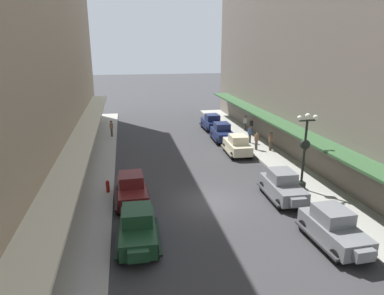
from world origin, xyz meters
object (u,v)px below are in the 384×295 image
object	(u,v)px
parked_car_3	(222,132)
pedestrian_1	(271,141)
lamp_post_with_clock	(305,148)
pedestrian_3	(251,126)
pedestrian_5	(112,128)
parked_car_1	(334,227)
fire_hydrant	(108,186)
parked_car_4	(132,189)
pedestrian_2	(245,123)
parked_car_5	(283,185)
pedestrian_4	(250,134)
parked_car_2	(237,144)
parked_car_6	(138,227)
parked_car_0	(212,122)
pedestrian_0	(256,141)

from	to	relation	value
parked_car_3	pedestrian_1	distance (m)	5.60
lamp_post_with_clock	pedestrian_3	size ratio (longest dim) A/B	3.15
pedestrian_1	pedestrian_3	bearing A→B (deg)	85.37
pedestrian_5	parked_car_1	bearing A→B (deg)	-63.95
lamp_post_with_clock	fire_hydrant	world-z (taller)	lamp_post_with_clock
parked_car_4	pedestrian_2	xyz separation A→B (m)	(13.09, 16.05, 0.07)
parked_car_5	pedestrian_4	size ratio (longest dim) A/B	2.57
parked_car_2	pedestrian_3	distance (m)	7.53
fire_hydrant	pedestrian_2	xyz separation A→B (m)	(14.62, 14.43, 0.45)
parked_car_5	pedestrian_3	world-z (taller)	parked_car_5
parked_car_3	pedestrian_3	world-z (taller)	parked_car_3
parked_car_2	parked_car_1	bearing A→B (deg)	-89.94
parked_car_4	parked_car_6	bearing A→B (deg)	-88.07
pedestrian_4	pedestrian_1	bearing A→B (deg)	-71.69
parked_car_0	parked_car_5	size ratio (longest dim) A/B	1.00
lamp_post_with_clock	pedestrian_0	bearing A→B (deg)	87.73
pedestrian_4	pedestrian_5	distance (m)	14.43
parked_car_2	pedestrian_4	bearing A→B (deg)	52.70
pedestrian_0	pedestrian_4	world-z (taller)	pedestrian_4
parked_car_1	pedestrian_4	xyz separation A→B (m)	(2.28, 17.75, 0.07)
fire_hydrant	pedestrian_0	bearing A→B (deg)	28.55
parked_car_6	parked_car_5	bearing A→B (deg)	20.62
parked_car_3	fire_hydrant	distance (m)	15.70
pedestrian_2	parked_car_3	bearing A→B (deg)	-138.14
fire_hydrant	pedestrian_1	world-z (taller)	pedestrian_1
pedestrian_0	pedestrian_2	xyz separation A→B (m)	(1.51, 7.29, 0.02)
fire_hydrant	pedestrian_4	bearing A→B (deg)	35.45
parked_car_1	fire_hydrant	xyz separation A→B (m)	(-11.07, 8.24, -0.38)
pedestrian_3	parked_car_1	bearing A→B (deg)	-99.98
fire_hydrant	pedestrian_3	distance (m)	19.73
parked_car_0	pedestrian_4	distance (m)	6.98
parked_car_2	lamp_post_with_clock	world-z (taller)	lamp_post_with_clock
parked_car_3	pedestrian_0	distance (m)	4.57
pedestrian_2	parked_car_1	bearing A→B (deg)	-98.90
parked_car_2	parked_car_3	size ratio (longest dim) A/B	1.00
fire_hydrant	pedestrian_5	distance (m)	14.67
parked_car_3	pedestrian_4	distance (m)	2.89
parked_car_2	parked_car_4	xyz separation A→B (m)	(-9.52, -8.12, 0.00)
parked_car_1	pedestrian_2	size ratio (longest dim) A/B	2.57
lamp_post_with_clock	pedestrian_5	size ratio (longest dim) A/B	3.09
parked_car_1	parked_car_3	size ratio (longest dim) A/B	1.00
parked_car_5	fire_hydrant	bearing A→B (deg)	165.04
parked_car_3	pedestrian_2	world-z (taller)	parked_car_3
parked_car_5	pedestrian_2	distance (m)	17.73
pedestrian_0	pedestrian_2	world-z (taller)	pedestrian_2
pedestrian_3	fire_hydrant	bearing A→B (deg)	-138.68
parked_car_0	lamp_post_with_clock	world-z (taller)	lamp_post_with_clock
parked_car_4	parked_car_5	size ratio (longest dim) A/B	1.00
pedestrian_2	pedestrian_5	size ratio (longest dim) A/B	1.00
parked_car_4	lamp_post_with_clock	bearing A→B (deg)	-1.69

